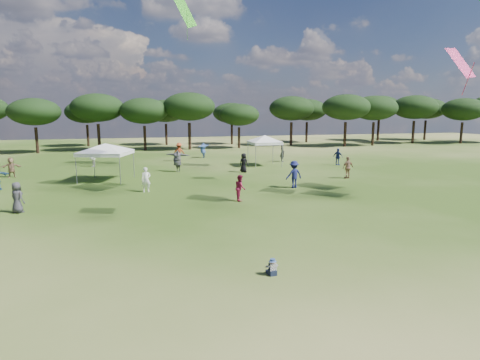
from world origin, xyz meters
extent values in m
plane|color=#365118|center=(0.00, 0.00, 0.00)|extent=(140.00, 140.00, 0.00)
cylinder|color=black|center=(-15.51, 44.30, 1.57)|extent=(0.36, 0.36, 3.14)
ellipsoid|color=black|center=(-15.51, 44.30, 5.03)|extent=(6.11, 6.11, 3.29)
cylinder|color=black|center=(-8.39, 45.81, 1.73)|extent=(0.40, 0.40, 3.46)
ellipsoid|color=black|center=(-8.39, 45.81, 5.54)|extent=(6.73, 6.73, 3.63)
cylinder|color=black|center=(-2.58, 44.63, 1.61)|extent=(0.37, 0.37, 3.21)
ellipsoid|color=black|center=(-2.58, 44.63, 5.14)|extent=(6.24, 6.24, 3.36)
cylinder|color=black|center=(3.26, 44.18, 1.78)|extent=(0.41, 0.41, 3.56)
ellipsoid|color=black|center=(3.26, 44.18, 5.69)|extent=(6.91, 6.91, 3.73)
cylinder|color=black|center=(10.19, 44.51, 1.44)|extent=(0.33, 0.33, 2.88)
ellipsoid|color=black|center=(10.19, 44.51, 4.61)|extent=(5.60, 5.60, 3.02)
cylinder|color=black|center=(18.96, 46.98, 1.72)|extent=(0.39, 0.39, 3.44)
ellipsoid|color=black|center=(18.96, 46.98, 5.51)|extent=(6.69, 6.69, 3.60)
cylinder|color=black|center=(25.77, 43.05, 1.77)|extent=(0.40, 0.40, 3.53)
ellipsoid|color=black|center=(25.77, 43.05, 5.65)|extent=(6.86, 6.86, 3.70)
cylinder|color=black|center=(30.65, 43.46, 1.73)|extent=(0.40, 0.40, 3.47)
ellipsoid|color=black|center=(30.65, 43.46, 5.55)|extent=(6.74, 6.74, 3.63)
cylinder|color=black|center=(39.22, 45.46, 1.79)|extent=(0.41, 0.41, 3.57)
ellipsoid|color=black|center=(39.22, 45.46, 5.72)|extent=(6.94, 6.94, 3.74)
cylinder|color=black|center=(46.34, 43.12, 1.68)|extent=(0.38, 0.38, 3.35)
ellipsoid|color=black|center=(46.34, 43.12, 5.37)|extent=(6.51, 6.51, 3.51)
cylinder|color=black|center=(-10.52, 53.31, 1.56)|extent=(0.36, 0.36, 3.11)
ellipsoid|color=black|center=(-10.52, 53.31, 4.98)|extent=(6.05, 6.05, 3.26)
cylinder|color=black|center=(0.83, 52.52, 1.60)|extent=(0.37, 0.37, 3.20)
ellipsoid|color=black|center=(0.83, 52.52, 5.12)|extent=(6.21, 6.21, 3.35)
cylinder|color=black|center=(10.82, 51.34, 1.50)|extent=(0.34, 0.34, 2.99)
ellipsoid|color=black|center=(10.82, 51.34, 4.79)|extent=(5.81, 5.81, 3.13)
cylinder|color=black|center=(23.62, 51.75, 1.66)|extent=(0.38, 0.38, 3.31)
ellipsoid|color=black|center=(23.62, 51.75, 5.30)|extent=(6.43, 6.43, 3.47)
cylinder|color=black|center=(37.30, 52.12, 1.82)|extent=(0.42, 0.42, 3.64)
ellipsoid|color=black|center=(37.30, 52.12, 5.82)|extent=(7.06, 7.06, 3.81)
cylinder|color=black|center=(46.40, 51.51, 1.73)|extent=(0.40, 0.40, 3.46)
ellipsoid|color=black|center=(46.40, 51.51, 5.53)|extent=(6.72, 6.72, 3.62)
cylinder|color=gray|center=(-8.05, 20.48, 1.05)|extent=(0.06, 0.06, 2.10)
cylinder|color=gray|center=(-5.04, 19.54, 1.05)|extent=(0.06, 0.06, 2.10)
cylinder|color=gray|center=(-7.10, 23.49, 1.05)|extent=(0.06, 0.06, 2.10)
cylinder|color=gray|center=(-4.09, 22.54, 1.05)|extent=(0.06, 0.06, 2.10)
cube|color=white|center=(-6.07, 21.51, 2.05)|extent=(4.16, 4.16, 0.25)
pyramid|color=white|center=(-6.07, 21.51, 2.78)|extent=(6.43, 6.43, 0.60)
cylinder|color=gray|center=(6.65, 25.02, 1.11)|extent=(0.06, 0.06, 2.21)
cylinder|color=gray|center=(9.20, 25.02, 1.11)|extent=(0.06, 0.06, 2.21)
cylinder|color=gray|center=(6.65, 27.58, 1.11)|extent=(0.06, 0.06, 2.21)
cylinder|color=gray|center=(9.21, 27.58, 1.11)|extent=(0.06, 0.06, 2.21)
cube|color=white|center=(7.93, 26.30, 2.16)|extent=(2.72, 2.72, 0.25)
pyramid|color=white|center=(7.93, 26.30, 2.89)|extent=(5.54, 5.54, 0.60)
cube|color=black|center=(0.07, 1.73, 0.09)|extent=(0.25, 0.25, 0.18)
cube|color=black|center=(-0.03, 1.89, 0.05)|extent=(0.10, 0.21, 0.09)
cube|color=black|center=(0.13, 1.91, 0.05)|extent=(0.10, 0.21, 0.09)
cube|color=white|center=(0.07, 1.73, 0.28)|extent=(0.23, 0.18, 0.23)
cylinder|color=white|center=(-0.08, 1.78, 0.28)|extent=(0.10, 0.23, 0.14)
cylinder|color=white|center=(0.20, 1.81, 0.28)|extent=(0.10, 0.23, 0.14)
sphere|color=#E0B293|center=(0.07, 1.73, 0.44)|extent=(0.16, 0.16, 0.16)
cone|color=#496DAC|center=(0.07, 1.73, 0.47)|extent=(0.26, 0.26, 0.03)
cylinder|color=#496DAC|center=(0.07, 1.73, 0.51)|extent=(0.17, 0.17, 0.07)
imported|color=navy|center=(14.80, 24.80, 0.81)|extent=(0.87, 1.01, 1.63)
imported|color=#A73D1B|center=(0.47, 31.83, 0.95)|extent=(1.39, 1.05, 1.91)
imported|color=#161A4D|center=(6.35, 15.24, 0.92)|extent=(1.29, 0.90, 1.84)
imported|color=#A11A41|center=(1.82, 12.33, 0.76)|extent=(0.68, 0.82, 1.53)
imported|color=navy|center=(3.38, 34.26, 0.83)|extent=(1.83, 1.85, 1.67)
imported|color=#8B684B|center=(-13.36, 24.89, 0.80)|extent=(1.53, 0.70, 1.59)
imported|color=#976D52|center=(11.83, 17.75, 0.84)|extent=(1.06, 0.62, 1.69)
imported|color=white|center=(-3.36, 16.38, 0.80)|extent=(0.60, 0.42, 1.59)
imported|color=black|center=(4.90, 22.80, 0.81)|extent=(0.92, 0.93, 1.62)
imported|color=#353339|center=(-9.88, 12.54, 0.80)|extent=(0.92, 0.88, 1.59)
imported|color=beige|center=(-7.86, 29.75, 0.77)|extent=(0.72, 0.85, 1.53)
imported|color=#424146|center=(-0.49, 24.50, 0.92)|extent=(2.23, 1.77, 1.84)
imported|color=#2D2C31|center=(10.65, 28.76, 0.93)|extent=(0.48, 0.70, 1.85)
plane|color=#E93A77|center=(13.19, 8.90, 7.71)|extent=(2.43, 1.87, 1.81)
plane|color=green|center=(0.77, 26.72, 13.47)|extent=(2.53, 2.10, 3.01)
camera|label=1|loc=(-4.01, -9.62, 5.15)|focal=30.00mm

